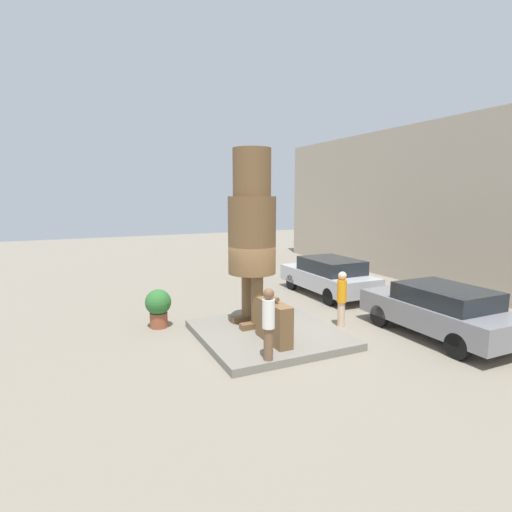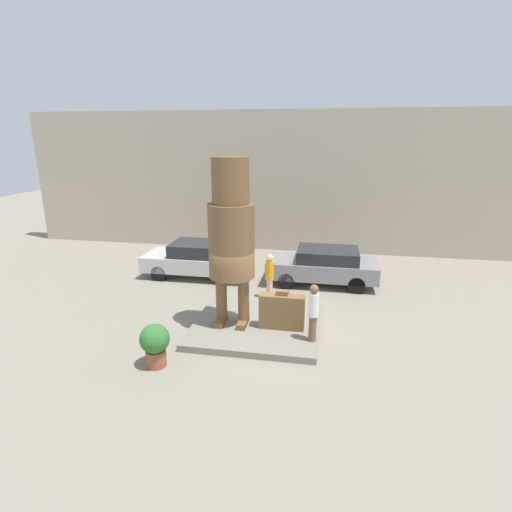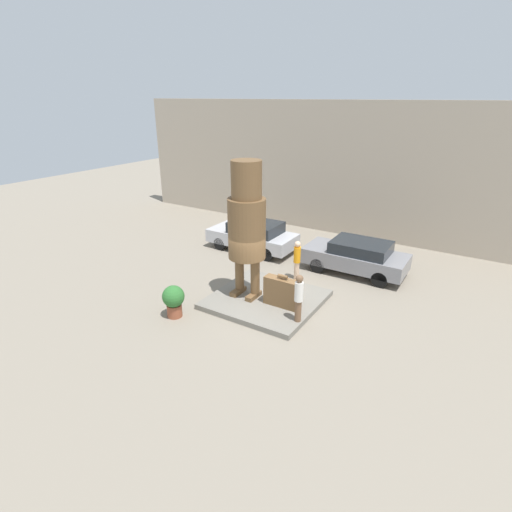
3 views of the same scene
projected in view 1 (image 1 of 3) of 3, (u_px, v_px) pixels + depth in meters
The scene contains 10 objects.
ground_plane at pixel (269, 338), 11.09m from camera, with size 60.00×60.00×0.00m, color gray.
pedestal at pixel (269, 334), 11.07m from camera, with size 3.82×3.70×0.20m.
building_backdrop at pixel (498, 207), 14.42m from camera, with size 28.00×0.60×6.99m.
statue_figure at pixel (252, 224), 11.18m from camera, with size 1.35×1.35×4.99m.
giant_suitcase at pixel (274, 322), 10.14m from camera, with size 1.34×0.38×1.21m.
tourist at pixel (268, 321), 8.98m from camera, with size 0.29×0.29×1.68m.
parked_car_silver at pixel (329, 275), 15.72m from camera, with size 4.36×1.89×1.48m.
parked_car_grey at pixel (440, 310), 11.04m from camera, with size 4.33×1.89×1.46m.
planter_pot at pixel (158, 306), 11.86m from camera, with size 0.77×0.77×1.16m.
worker_hivis at pixel (342, 297), 11.91m from camera, with size 0.29×0.29×1.68m.
Camera 1 is at (9.48, -4.79, 3.93)m, focal length 28.00 mm.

